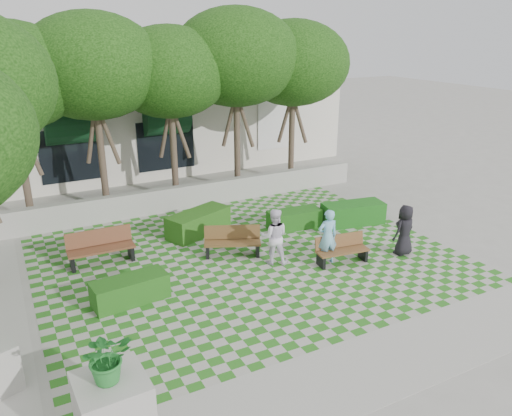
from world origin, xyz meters
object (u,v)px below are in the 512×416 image
hedge_midright (294,219)px  hedge_west (130,290)px  planter_front (112,396)px  person_dark (404,230)px  bench_west (101,248)px  person_white (274,236)px  bench_mid (232,242)px  hedge_east (353,213)px  bench_east (342,250)px  person_blue (328,237)px  hedge_midleft (198,223)px

hedge_midright → hedge_west: hedge_west is taller
hedge_west → planter_front: (-1.36, -4.29, 0.50)m
hedge_west → person_dark: size_ratio=1.19×
bench_west → person_white: person_white is taller
bench_mid → bench_west: (-3.66, 1.30, 0.05)m
hedge_midright → person_dark: size_ratio=1.16×
planter_front → person_dark: 10.02m
hedge_east → person_white: bearing=-160.4°
bench_east → person_blue: (-0.40, 0.18, 0.44)m
bench_mid → hedge_west: (-3.48, -1.31, -0.10)m
bench_east → hedge_midright: size_ratio=0.89×
hedge_midleft → person_white: person_white is taller
planter_front → person_blue: (7.07, 3.81, 0.01)m
hedge_midright → person_white: (-2.00, -2.07, 0.53)m
bench_east → person_white: (-1.79, 0.89, 0.45)m
bench_west → person_dark: (8.31, -3.68, 0.31)m
hedge_west → planter_front: 4.52m
person_blue → hedge_midleft: bearing=-48.2°
bench_mid → hedge_midright: 3.01m
bench_west → hedge_east: 8.60m
person_white → bench_mid: bearing=-25.1°
bench_west → person_blue: size_ratio=1.15×
planter_front → person_dark: bearing=18.7°
bench_west → hedge_midleft: size_ratio=0.86×
bench_east → bench_mid: (-2.63, 1.97, 0.03)m
hedge_east → hedge_midleft: bearing=162.0°
hedge_east → bench_east: bearing=-134.0°
bench_east → hedge_midleft: (-2.94, 4.02, -0.01)m
bench_west → hedge_midright: bench_west is taller
bench_east → hedge_west: (-6.11, 0.66, -0.07)m
hedge_west → person_blue: bearing=-4.7°
hedge_midright → person_dark: bearing=-61.7°
bench_west → person_blue: (5.90, -3.08, 0.35)m
bench_mid → bench_west: bearing=-175.7°
hedge_midleft → person_blue: person_blue is taller
planter_front → bench_west: bearing=80.3°
planter_front → hedge_east: bearing=31.5°
hedge_east → hedge_midright: bearing=163.0°
planter_front → person_white: size_ratio=1.20×
bench_east → person_blue: person_blue is taller
planter_front → person_white: 7.26m
person_dark → person_white: size_ratio=0.93×
hedge_midleft → planter_front: bearing=-120.7°
hedge_east → hedge_west: (-8.36, -1.68, -0.05)m
bench_mid → person_blue: size_ratio=1.07×
bench_west → planter_front: bearing=-98.5°
bench_mid → bench_east: bearing=-13.0°
person_blue → bench_west: bearing=-19.3°
bench_east → hedge_midleft: size_ratio=0.73×
hedge_midleft → planter_front: (-4.53, -7.64, 0.44)m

